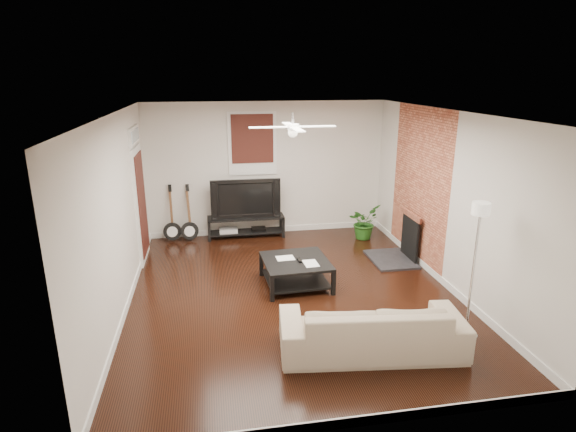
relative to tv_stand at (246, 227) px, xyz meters
The scene contains 14 objects.
room 3.06m from the tv_stand, 79.98° to the right, with size 5.01×6.01×2.81m.
brick_accent 3.66m from the tv_stand, 30.86° to the right, with size 0.02×2.20×2.80m, color #A44C35.
fireplace 3.24m from the tv_stand, 33.48° to the right, with size 0.80×1.10×0.92m, color black.
window_back 1.75m from the tv_stand, 44.82° to the left, with size 1.00×0.06×1.30m, color #3B1610.
door_left 2.39m from the tv_stand, 155.92° to the right, with size 0.08×1.00×2.50m, color white.
tv_stand is the anchor object (origin of this frame).
tv 0.64m from the tv_stand, 90.00° to the left, with size 1.43×0.19×0.83m, color black.
coffee_table 2.57m from the tv_stand, 76.57° to the right, with size 1.04×1.04×0.44m, color black.
sofa 4.67m from the tv_stand, 75.50° to the right, with size 2.26×0.88×0.66m, color tan.
floor_lamp 5.14m from the tv_stand, 60.33° to the right, with size 0.30×0.30×1.84m, color silver, non-canonical shape.
potted_plant 2.48m from the tv_stand, 11.99° to the right, with size 0.65×0.56×0.72m, color #235D1A.
guitar_left 1.57m from the tv_stand, behind, with size 0.37×0.26×1.19m, color black, non-canonical shape.
guitar_right 1.23m from the tv_stand, behind, with size 0.37×0.26×1.19m, color black, non-canonical shape.
ceiling_fan 3.69m from the tv_stand, 79.98° to the right, with size 1.24×1.24×0.32m, color white, non-canonical shape.
Camera 1 is at (-1.21, -6.58, 3.32)m, focal length 28.94 mm.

